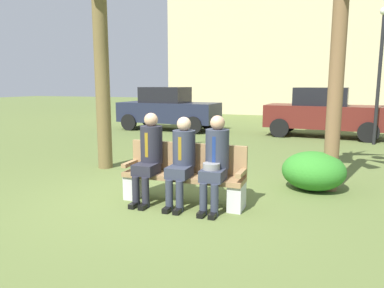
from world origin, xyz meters
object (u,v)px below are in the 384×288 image
at_px(seated_man_right, 215,158).
at_px(shrub_near_bench, 313,171).
at_px(parked_car_far, 324,112).
at_px(seated_man_middle, 182,157).
at_px(building_backdrop, 296,14).
at_px(street_lamp, 380,63).
at_px(seated_man_left, 149,153).
at_px(park_bench, 184,175).
at_px(parked_car_near, 168,109).

relative_size(seated_man_right, shrub_near_bench, 1.28).
xyz_separation_m(seated_man_right, parked_car_far, (1.40, 8.30, 0.09)).
bearing_deg(seated_man_right, shrub_near_bench, 49.06).
height_order(seated_man_middle, shrub_near_bench, seated_man_middle).
bearing_deg(building_backdrop, seated_man_middle, -89.72).
distance_m(street_lamp, building_backdrop, 13.69).
xyz_separation_m(seated_man_left, seated_man_right, (1.05, -0.01, -0.01)).
relative_size(seated_man_left, shrub_near_bench, 1.29).
xyz_separation_m(park_bench, seated_man_middle, (0.01, -0.12, 0.31)).
distance_m(seated_man_right, parked_car_far, 8.42).
relative_size(park_bench, shrub_near_bench, 1.76).
bearing_deg(seated_man_middle, parked_car_near, 115.19).
height_order(seated_man_left, parked_car_near, parked_car_near).
bearing_deg(seated_man_right, parked_car_near, 118.04).
bearing_deg(park_bench, seated_man_left, -167.16).
xyz_separation_m(park_bench, building_backdrop, (-0.08, 19.67, 5.77)).
distance_m(seated_man_left, street_lamp, 8.27).
xyz_separation_m(park_bench, street_lamp, (3.39, 6.97, 1.98)).
relative_size(seated_man_right, parked_car_far, 0.34).
distance_m(seated_man_right, building_backdrop, 20.53).
relative_size(street_lamp, building_backdrop, 0.26).
height_order(park_bench, building_backdrop, building_backdrop).
distance_m(parked_car_near, street_lamp, 7.49).
bearing_deg(shrub_near_bench, park_bench, -143.04).
bearing_deg(parked_car_far, park_bench, -103.25).
bearing_deg(seated_man_left, building_backdrop, 88.72).
xyz_separation_m(seated_man_left, shrub_near_bench, (2.35, 1.49, -0.43)).
height_order(seated_man_right, parked_car_near, parked_car_near).
bearing_deg(street_lamp, seated_man_left, -118.90).
xyz_separation_m(seated_man_middle, parked_car_near, (-3.87, 8.22, 0.10)).
relative_size(shrub_near_bench, parked_car_near, 0.27).
relative_size(seated_man_left, parked_car_near, 0.34).
relative_size(seated_man_left, building_backdrop, 0.09).
height_order(seated_man_right, building_backdrop, building_backdrop).
height_order(parked_car_near, building_backdrop, building_backdrop).
height_order(park_bench, seated_man_right, seated_man_right).
bearing_deg(seated_man_left, seated_man_middle, -0.44).
distance_m(seated_man_middle, parked_car_near, 9.08).
distance_m(seated_man_right, street_lamp, 7.83).
height_order(parked_car_far, building_backdrop, building_backdrop).
xyz_separation_m(seated_man_left, seated_man_middle, (0.54, -0.00, -0.02)).
relative_size(seated_man_middle, building_backdrop, 0.09).
xyz_separation_m(seated_man_middle, parked_car_far, (1.91, 8.30, 0.10)).
bearing_deg(parked_car_far, street_lamp, -39.41).
relative_size(parked_car_near, building_backdrop, 0.26).
bearing_deg(building_backdrop, street_lamp, -74.69).
bearing_deg(parked_car_far, shrub_near_bench, -90.82).
height_order(seated_man_middle, parked_car_near, parked_car_near).
xyz_separation_m(park_bench, parked_car_near, (-3.85, 8.09, 0.42)).
bearing_deg(parked_car_near, shrub_near_bench, -49.79).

